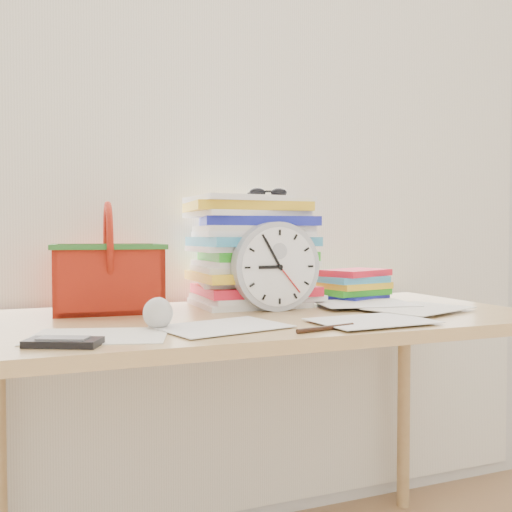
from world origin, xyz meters
name	(u,v)px	position (x,y,z in m)	size (l,w,h in m)	color
curtain	(220,126)	(0.00, 1.98, 1.30)	(2.40, 0.01, 2.50)	white
desk	(265,343)	(0.00, 1.60, 0.68)	(1.40, 0.70, 0.75)	tan
paper_stack	(251,251)	(0.04, 1.81, 0.91)	(0.35, 0.29, 0.31)	white
clock	(276,266)	(0.05, 1.66, 0.87)	(0.24, 0.24, 0.05)	#ACB0B6
sunglasses	(268,192)	(0.09, 1.79, 1.08)	(0.13, 0.11, 0.03)	black
book_stack	(354,285)	(0.38, 1.79, 0.80)	(0.24, 0.18, 0.10)	white
basket	(108,258)	(-0.37, 1.81, 0.89)	(0.29, 0.22, 0.29)	red
crumpled_ball	(158,313)	(-0.30, 1.48, 0.78)	(0.07, 0.07, 0.07)	silver
pen	(326,328)	(0.03, 1.32, 0.76)	(0.01, 0.01, 0.16)	black
calculator	(63,342)	(-0.51, 1.34, 0.76)	(0.13, 0.06, 0.01)	black
scattered_papers	(265,312)	(0.00, 1.60, 0.76)	(1.26, 0.42, 0.02)	white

